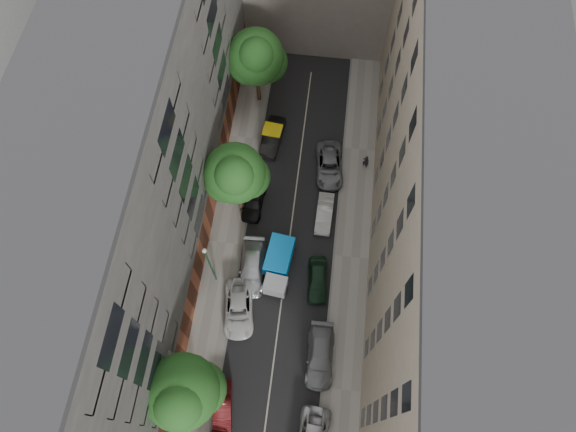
% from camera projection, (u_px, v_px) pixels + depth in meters
% --- Properties ---
extents(ground, '(120.00, 120.00, 0.00)m').
position_uv_depth(ground, '(288.00, 250.00, 44.67)').
color(ground, '#4C4C49').
rests_on(ground, ground).
extents(road_surface, '(8.00, 44.00, 0.02)m').
position_uv_depth(road_surface, '(288.00, 250.00, 44.66)').
color(road_surface, black).
rests_on(road_surface, ground).
extents(sidewalk_left, '(3.00, 44.00, 0.15)m').
position_uv_depth(sidewalk_left, '(226.00, 243.00, 44.88)').
color(sidewalk_left, gray).
rests_on(sidewalk_left, ground).
extents(sidewalk_right, '(3.00, 44.00, 0.15)m').
position_uv_depth(sidewalk_right, '(351.00, 257.00, 44.32)').
color(sidewalk_right, gray).
rests_on(sidewalk_right, ground).
extents(building_left, '(8.00, 44.00, 20.00)m').
position_uv_depth(building_left, '(134.00, 182.00, 36.16)').
color(building_left, '#474543').
rests_on(building_left, ground).
extents(building_right, '(8.00, 44.00, 20.00)m').
position_uv_depth(building_right, '(448.00, 216.00, 35.04)').
color(building_right, '#B4A18C').
rests_on(building_right, ground).
extents(tarp_truck, '(2.47, 5.11, 2.27)m').
position_uv_depth(tarp_truck, '(278.00, 265.00, 42.78)').
color(tarp_truck, black).
rests_on(tarp_truck, ground).
extents(car_left_1, '(1.98, 4.12, 1.30)m').
position_uv_depth(car_left_1, '(222.00, 407.00, 38.66)').
color(car_left_1, '#4C0F10').
rests_on(car_left_1, ground).
extents(car_left_2, '(3.08, 5.40, 1.42)m').
position_uv_depth(car_left_2, '(239.00, 308.00, 41.78)').
color(car_left_2, silver).
rests_on(car_left_2, ground).
extents(car_left_3, '(2.40, 5.30, 1.51)m').
position_uv_depth(car_left_3, '(252.00, 267.00, 43.21)').
color(car_left_3, silver).
rests_on(car_left_3, ground).
extents(car_left_4, '(1.89, 4.33, 1.45)m').
position_uv_depth(car_left_4, '(254.00, 200.00, 45.91)').
color(car_left_4, black).
rests_on(car_left_4, ground).
extents(car_left_5, '(2.03, 4.65, 1.49)m').
position_uv_depth(car_left_5, '(273.00, 137.00, 48.73)').
color(car_left_5, black).
rests_on(car_left_5, ground).
extents(car_right_1, '(2.26, 5.27, 1.51)m').
position_uv_depth(car_right_1, '(320.00, 356.00, 40.13)').
color(car_right_1, gray).
rests_on(car_right_1, ground).
extents(car_right_2, '(1.96, 4.25, 1.41)m').
position_uv_depth(car_right_2, '(318.00, 280.00, 42.80)').
color(car_right_2, black).
rests_on(car_right_2, ground).
extents(car_right_3, '(1.46, 4.01, 1.31)m').
position_uv_depth(car_right_3, '(324.00, 213.00, 45.44)').
color(car_right_3, silver).
rests_on(car_right_3, ground).
extents(car_right_4, '(2.98, 5.43, 1.44)m').
position_uv_depth(car_right_4, '(329.00, 165.00, 47.43)').
color(car_right_4, slate).
rests_on(car_right_4, ground).
extents(tree_near, '(5.33, 5.07, 9.04)m').
position_uv_depth(tree_near, '(184.00, 394.00, 33.75)').
color(tree_near, '#382619').
rests_on(tree_near, sidewalk_left).
extents(tree_mid, '(5.23, 4.94, 9.11)m').
position_uv_depth(tree_mid, '(236.00, 176.00, 40.56)').
color(tree_mid, '#382619').
rests_on(tree_mid, sidewalk_left).
extents(tree_far, '(5.40, 5.14, 8.74)m').
position_uv_depth(tree_far, '(257.00, 59.00, 46.01)').
color(tree_far, '#382619').
rests_on(tree_far, sidewalk_left).
extents(lamp_post, '(0.36, 0.36, 6.92)m').
position_uv_depth(lamp_post, '(209.00, 262.00, 39.57)').
color(lamp_post, '#185434').
rests_on(lamp_post, sidewalk_left).
extents(pedestrian, '(0.71, 0.58, 1.68)m').
position_uv_depth(pedestrian, '(366.00, 161.00, 47.30)').
color(pedestrian, black).
rests_on(pedestrian, sidewalk_right).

